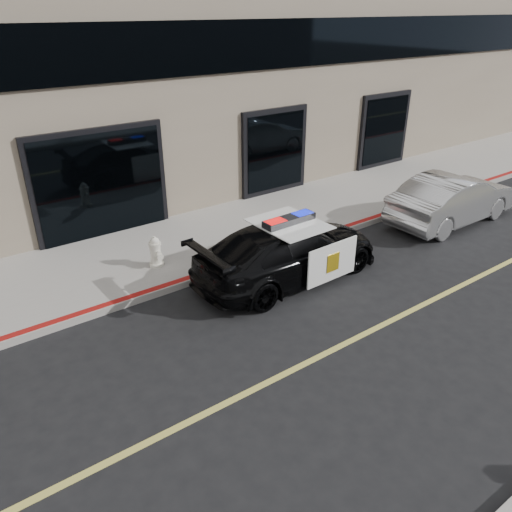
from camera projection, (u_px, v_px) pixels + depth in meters
ground at (315, 359)px, 8.62m from camera, size 120.00×120.00×0.00m
sidewalk_n at (173, 248)px, 12.38m from camera, size 60.00×3.50×0.15m
police_car at (288, 251)px, 10.93m from camera, size 2.14×4.54×1.46m
silver_sedan at (453, 199)px, 13.78m from camera, size 1.52×4.20×1.38m
fire_hydrant at (156, 252)px, 11.25m from camera, size 0.33×0.45×0.72m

